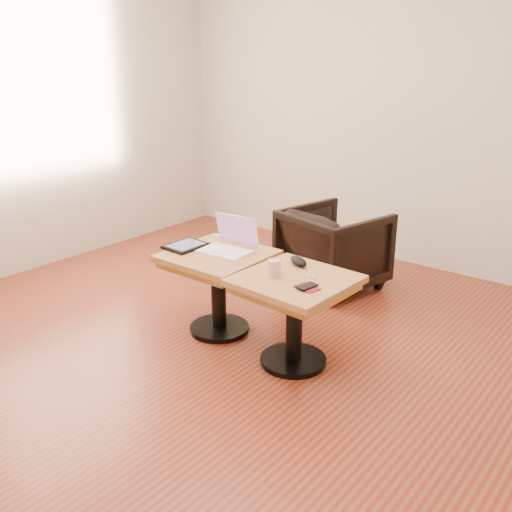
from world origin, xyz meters
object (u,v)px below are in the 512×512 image
Objects in this scene: side_table_left at (218,273)px; side_table_right at (295,300)px; laptop at (229,244)px; striped_cup at (274,268)px; armchair at (334,248)px.

side_table_left is 0.63m from side_table_right.
side_table_left is 1.84× the size of laptop.
laptop is 0.51m from striped_cup.
striped_cup is (0.52, -0.09, 0.19)m from side_table_left.
laptop is 3.45× the size of striped_cup.
striped_cup reaches higher than armchair.
side_table_right is 1.89× the size of laptop.
striped_cup is 1.30m from armchair.
laptop is (-0.60, 0.11, 0.18)m from side_table_right.
side_table_left is 0.97× the size of side_table_right.
side_table_right is 0.91× the size of armchair.
striped_cup is at bearing 118.68° from armchair.
armchair is (-0.45, 1.17, -0.10)m from side_table_right.
side_table_right is at bearing 124.22° from armchair.
armchair reaches higher than side_table_right.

